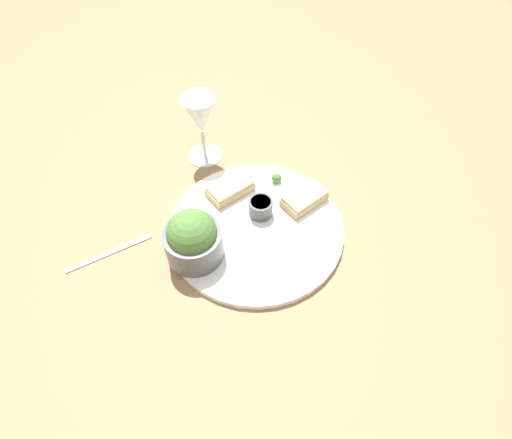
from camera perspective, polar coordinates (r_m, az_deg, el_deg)
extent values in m
plane|color=#93704C|center=(0.79, 0.00, -1.53)|extent=(4.00, 4.00, 0.00)
cylinder|color=white|center=(0.78, 0.00, -1.22)|extent=(0.34, 0.34, 0.01)
cylinder|color=#4C5156|center=(0.72, -8.84, -3.45)|extent=(0.10, 0.10, 0.06)
sphere|color=#4C7A38|center=(0.70, -9.15, -1.99)|extent=(0.09, 0.09, 0.09)
cylinder|color=#4C4C4C|center=(0.78, 0.67, 1.74)|extent=(0.05, 0.05, 0.04)
cylinder|color=#D14C38|center=(0.77, 0.68, 2.34)|extent=(0.04, 0.04, 0.01)
cube|color=tan|center=(0.83, -3.71, 4.28)|extent=(0.11, 0.09, 0.02)
cube|color=beige|center=(0.82, -3.76, 4.90)|extent=(0.10, 0.08, 0.01)
cube|color=tan|center=(0.81, 6.92, 2.85)|extent=(0.10, 0.09, 0.02)
cube|color=beige|center=(0.80, 7.00, 3.46)|extent=(0.10, 0.08, 0.01)
cylinder|color=silver|center=(0.94, -7.26, 9.11)|extent=(0.08, 0.08, 0.01)
cylinder|color=silver|center=(0.91, -7.48, 10.72)|extent=(0.01, 0.01, 0.06)
cone|color=silver|center=(0.87, -8.00, 14.47)|extent=(0.07, 0.07, 0.09)
sphere|color=#477533|center=(0.85, 2.96, 5.94)|extent=(0.02, 0.02, 0.02)
cube|color=silver|center=(0.80, -20.24, -4.62)|extent=(0.16, 0.06, 0.01)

